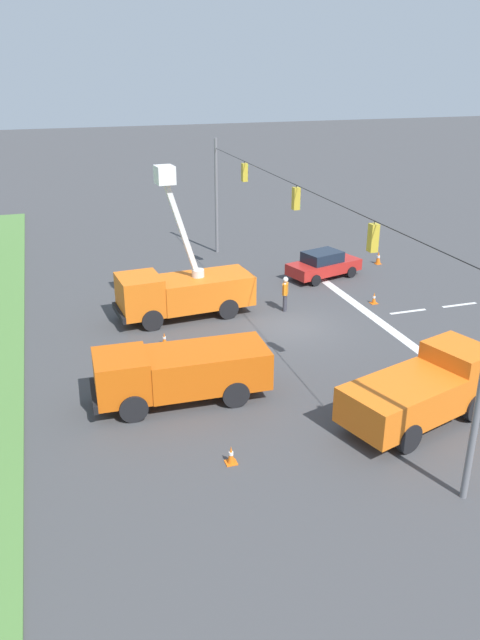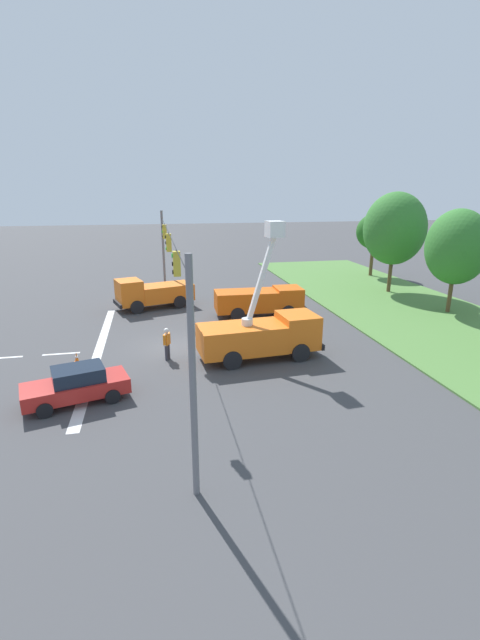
% 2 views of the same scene
% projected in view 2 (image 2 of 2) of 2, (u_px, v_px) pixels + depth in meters
% --- Properties ---
extents(ground_plane, '(200.00, 200.00, 0.00)m').
position_uv_depth(ground_plane, '(174.00, 346.00, 25.05)').
color(ground_plane, '#424244').
extents(grass_verge, '(56.00, 12.00, 0.10)m').
position_uv_depth(grass_verge, '(446.00, 327.00, 28.47)').
color(grass_verge, '#517F3D').
rests_on(grass_verge, ground).
extents(lane_markings, '(17.60, 15.25, 0.01)m').
position_uv_depth(lane_markings, '(71.00, 353.00, 23.96)').
color(lane_markings, silver).
rests_on(lane_markings, ground).
extents(signal_gantry, '(26.20, 0.33, 7.20)m').
position_uv_depth(signal_gantry, '(170.00, 272.00, 23.72)').
color(signal_gantry, slate).
rests_on(signal_gantry, ground).
extents(tree_far_west, '(3.36, 3.69, 6.52)m').
position_uv_depth(tree_far_west, '(374.00, 232.00, 44.41)').
color(tree_far_west, brown).
rests_on(tree_far_west, ground).
extents(tree_west, '(5.33, 5.26, 8.71)m').
position_uv_depth(tree_west, '(395.00, 229.00, 36.75)').
color(tree_west, brown).
rests_on(tree_west, ground).
extents(tree_centre, '(4.75, 4.09, 7.58)m').
position_uv_depth(tree_centre, '(457.00, 247.00, 30.50)').
color(tree_centre, brown).
rests_on(tree_centre, ground).
extents(utility_truck_bucket_lift, '(2.86, 6.75, 7.28)m').
position_uv_depth(utility_truck_bucket_lift, '(262.00, 333.00, 22.91)').
color(utility_truck_bucket_lift, orange).
rests_on(utility_truck_bucket_lift, ground).
extents(utility_truck_support_near, '(2.45, 6.45, 2.06)m').
position_uv_depth(utility_truck_support_near, '(260.00, 300.00, 30.74)').
color(utility_truck_support_near, '#D6560F').
rests_on(utility_truck_support_near, ground).
extents(utility_truck_support_far, '(3.87, 6.27, 2.37)m').
position_uv_depth(utility_truck_support_far, '(152.00, 293.00, 32.94)').
color(utility_truck_support_far, orange).
rests_on(utility_truck_support_far, ground).
extents(sedan_red, '(2.87, 4.62, 1.56)m').
position_uv_depth(sedan_red, '(77.00, 385.00, 18.23)').
color(sedan_red, red).
rests_on(sedan_red, ground).
extents(road_worker, '(0.58, 0.41, 1.77)m').
position_uv_depth(road_worker, '(167.00, 342.00, 22.80)').
color(road_worker, '#383842').
rests_on(road_worker, ground).
extents(traffic_cone_foreground_left, '(0.36, 0.36, 0.58)m').
position_uv_depth(traffic_cone_foreground_left, '(273.00, 334.00, 26.31)').
color(traffic_cone_foreground_left, orange).
rests_on(traffic_cone_foreground_left, ground).
extents(traffic_cone_foreground_right, '(0.36, 0.36, 0.74)m').
position_uv_depth(traffic_cone_foreground_right, '(250.00, 328.00, 27.28)').
color(traffic_cone_foreground_right, orange).
rests_on(traffic_cone_foreground_right, ground).
extents(traffic_cone_mid_right, '(0.36, 0.36, 0.60)m').
position_uv_depth(traffic_cone_mid_right, '(77.00, 358.00, 22.54)').
color(traffic_cone_mid_right, orange).
rests_on(traffic_cone_mid_right, ground).
extents(traffic_cone_near_bucket, '(0.36, 0.36, 0.62)m').
position_uv_depth(traffic_cone_near_bucket, '(240.00, 299.00, 34.94)').
color(traffic_cone_near_bucket, orange).
rests_on(traffic_cone_near_bucket, ground).
extents(traffic_cone_lane_edge_a, '(0.36, 0.36, 0.83)m').
position_uv_depth(traffic_cone_lane_edge_a, '(231.00, 324.00, 27.78)').
color(traffic_cone_lane_edge_a, orange).
rests_on(traffic_cone_lane_edge_a, ground).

